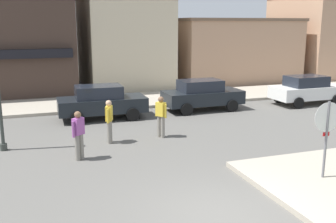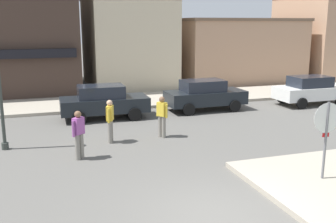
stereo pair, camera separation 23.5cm
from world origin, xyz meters
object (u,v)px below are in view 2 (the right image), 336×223
(stop_sign, at_px, (326,130))
(parked_car_second, at_px, (205,95))
(parked_car_nearest, at_px, (104,101))
(pedestrian_kerb_side, at_px, (162,115))
(pedestrian_crossing_far, at_px, (79,133))
(pedestrian_crossing_near, at_px, (110,120))
(parked_car_third, at_px, (311,90))

(stop_sign, bearing_deg, parked_car_second, 86.19)
(parked_car_nearest, xyz_separation_m, pedestrian_kerb_side, (1.65, -3.79, 0.06))
(parked_car_nearest, bearing_deg, pedestrian_crossing_far, -107.16)
(stop_sign, distance_m, pedestrian_crossing_near, 7.48)
(pedestrian_crossing_near, xyz_separation_m, pedestrian_crossing_far, (-1.28, -1.50, 0.00))
(pedestrian_crossing_far, bearing_deg, parked_car_nearest, 72.84)
(parked_car_nearest, bearing_deg, parked_car_second, 2.16)
(stop_sign, height_order, pedestrian_crossing_far, stop_sign)
(parked_car_third, xyz_separation_m, pedestrian_crossing_far, (-12.89, -5.10, 0.06))
(pedestrian_crossing_near, bearing_deg, parked_car_nearest, 84.43)
(parked_car_nearest, xyz_separation_m, pedestrian_crossing_far, (-1.66, -5.36, 0.06))
(pedestrian_crossing_near, bearing_deg, parked_car_second, 36.25)
(parked_car_nearest, relative_size, parked_car_third, 1.00)
(pedestrian_crossing_near, bearing_deg, stop_sign, -49.06)
(pedestrian_crossing_near, bearing_deg, pedestrian_kerb_side, 2.06)
(stop_sign, height_order, parked_car_second, stop_sign)
(parked_car_second, distance_m, pedestrian_crossing_near, 6.86)
(parked_car_second, distance_m, pedestrian_crossing_far, 8.79)
(parked_car_nearest, distance_m, parked_car_second, 5.16)
(parked_car_third, bearing_deg, pedestrian_crossing_far, -158.41)
(parked_car_nearest, xyz_separation_m, parked_car_third, (11.23, -0.26, 0.00))
(parked_car_third, distance_m, pedestrian_kerb_side, 10.22)
(stop_sign, distance_m, pedestrian_kerb_side, 6.41)
(stop_sign, distance_m, parked_car_nearest, 10.53)
(parked_car_nearest, distance_m, parked_car_third, 11.24)
(parked_car_third, bearing_deg, pedestrian_kerb_side, -159.80)
(pedestrian_crossing_far, bearing_deg, pedestrian_crossing_near, 49.56)
(pedestrian_crossing_near, bearing_deg, pedestrian_crossing_far, -130.44)
(stop_sign, height_order, parked_car_third, stop_sign)
(parked_car_second, relative_size, pedestrian_crossing_near, 2.50)
(stop_sign, bearing_deg, parked_car_nearest, 115.41)
(stop_sign, distance_m, parked_car_third, 11.44)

